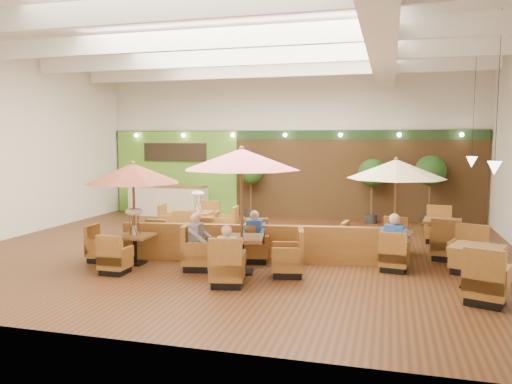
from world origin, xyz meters
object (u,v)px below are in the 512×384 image
(table_0, at_px, (131,190))
(table_1, at_px, (242,188))
(topiary_2, at_px, (430,173))
(diner_2, at_px, (198,236))
(topiary_1, at_px, (372,175))
(table_4, at_px, (476,267))
(table_5, at_px, (442,236))
(diner_0, at_px, (227,249))
(table_2, at_px, (393,186))
(booth_divider, at_px, (254,243))
(table_3, at_px, (198,222))
(service_counter, at_px, (168,200))
(diner_4, at_px, (395,237))
(diner_3, at_px, (395,237))
(diner_1, at_px, (254,231))
(topiary_0, at_px, (251,174))

(table_0, distance_m, table_1, 2.69)
(topiary_2, relative_size, diner_2, 2.89)
(topiary_1, bearing_deg, table_4, -72.63)
(table_4, bearing_deg, table_5, 115.64)
(diner_0, bearing_deg, topiary_2, 48.11)
(diner_0, bearing_deg, table_2, 28.67)
(booth_divider, bearing_deg, table_3, 124.26)
(service_counter, bearing_deg, table_0, -71.27)
(table_0, bearing_deg, diner_0, -23.42)
(diner_0, height_order, diner_4, diner_4)
(booth_divider, distance_m, table_3, 3.66)
(topiary_1, relative_size, diner_3, 2.69)
(table_2, height_order, diner_1, table_2)
(table_5, bearing_deg, diner_0, -126.31)
(service_counter, relative_size, diner_0, 3.93)
(table_3, relative_size, diner_4, 3.12)
(booth_divider, xyz_separation_m, table_0, (-2.67, -0.92, 1.28))
(table_0, distance_m, diner_3, 6.01)
(table_5, distance_m, topiary_0, 7.49)
(table_5, xyz_separation_m, diner_3, (-1.21, -2.43, 0.38))
(table_5, xyz_separation_m, topiary_2, (-0.04, 3.92, 1.37))
(booth_divider, height_order, table_5, table_5)
(table_5, bearing_deg, booth_divider, -143.02)
(table_3, distance_m, diner_0, 5.36)
(table_2, bearing_deg, table_0, -153.91)
(table_4, xyz_separation_m, table_5, (-0.33, 3.27, -0.01))
(topiary_0, relative_size, topiary_1, 0.98)
(table_1, distance_m, diner_3, 3.52)
(table_1, height_order, topiary_0, table_1)
(table_5, distance_m, topiary_1, 4.55)
(table_0, relative_size, table_4, 0.81)
(diner_0, bearing_deg, booth_divider, 75.85)
(table_5, bearing_deg, table_0, -146.48)
(topiary_1, bearing_deg, topiary_2, -0.00)
(table_2, xyz_separation_m, topiary_1, (-0.65, 5.44, -0.13))
(table_3, relative_size, topiary_1, 1.12)
(table_4, relative_size, diner_0, 3.87)
(table_0, relative_size, diner_2, 2.93)
(diner_0, bearing_deg, table_3, 103.33)
(table_1, xyz_separation_m, topiary_0, (-1.86, 7.36, -0.23))
(topiary_1, relative_size, diner_4, 2.79)
(service_counter, height_order, diner_4, diner_4)
(diner_2, bearing_deg, topiary_1, 152.19)
(diner_1, bearing_deg, diner_3, 175.62)
(table_2, relative_size, diner_1, 3.25)
(table_2, relative_size, table_3, 1.00)
(topiary_1, relative_size, diner_0, 2.92)
(table_1, relative_size, diner_1, 3.66)
(table_0, relative_size, diner_1, 3.14)
(booth_divider, bearing_deg, table_5, 20.23)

